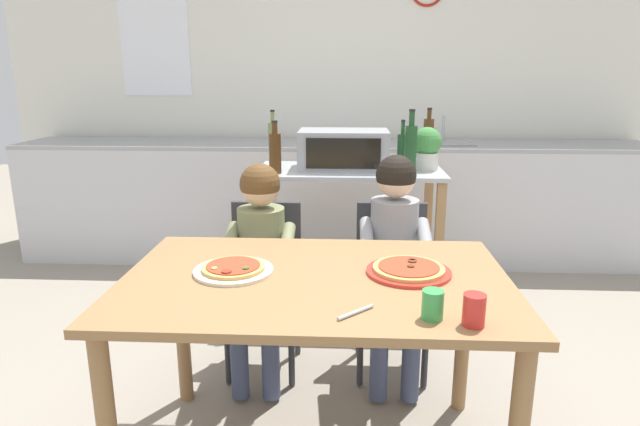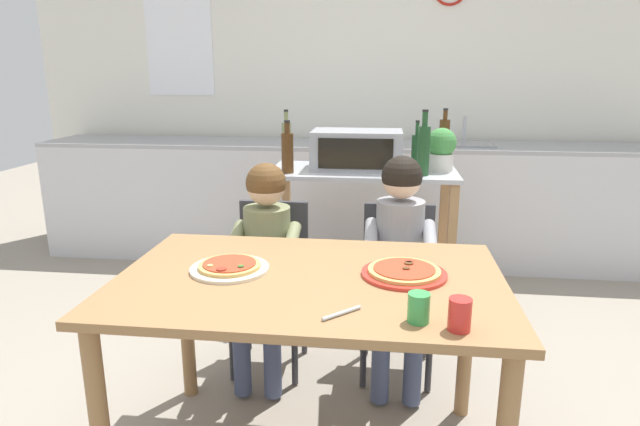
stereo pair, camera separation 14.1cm
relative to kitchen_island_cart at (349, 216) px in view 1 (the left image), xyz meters
name	(u,v)px [view 1 (the left image)]	position (x,y,z in m)	size (l,w,h in m)	color
ground_plane	(327,329)	(-0.12, -0.36, -0.58)	(10.86, 10.86, 0.00)	gray
back_wall_tiled	(335,83)	(-0.12, 1.33, 0.77)	(5.35, 0.14, 2.70)	white
kitchen_counter	(334,201)	(-0.12, 0.92, -0.13)	(4.81, 0.60, 1.11)	silver
kitchen_island_cart	(349,216)	(0.00, 0.00, 0.00)	(1.10, 0.54, 0.87)	#B7BABF
toaster_oven	(344,150)	(-0.04, 0.02, 0.41)	(0.53, 0.34, 0.23)	#999BA0
bottle_dark_olive_oil	(273,145)	(-0.46, -0.02, 0.44)	(0.06, 0.06, 0.35)	olive
bottle_tall_green_wine	(411,148)	(0.34, -0.14, 0.44)	(0.07, 0.07, 0.36)	#1E4723
bottle_slim_sauce	(402,150)	(0.31, 0.05, 0.40)	(0.06, 0.06, 0.29)	#1E4723
bottle_clear_vinegar	(428,141)	(0.48, 0.17, 0.44)	(0.06, 0.06, 0.35)	#4C2D14
bottle_squat_spirits	(275,152)	(-0.43, -0.16, 0.41)	(0.07, 0.07, 0.30)	#4C2D14
potted_herb_plant	(427,147)	(0.45, 0.01, 0.42)	(0.17, 0.17, 0.25)	beige
dining_table	(316,304)	(-0.12, -1.44, 0.07)	(1.34, 0.87, 0.75)	olive
dining_chair_left	(265,274)	(-0.41, -0.73, -0.10)	(0.36, 0.36, 0.81)	#333338
dining_chair_right	(391,275)	(0.21, -0.72, -0.10)	(0.36, 0.36, 0.81)	#333338
child_in_olive_shirt	(260,247)	(-0.41, -0.85, 0.07)	(0.32, 0.42, 1.02)	#424C6B
child_in_grey_shirt	(395,244)	(0.21, -0.84, 0.09)	(0.32, 0.42, 1.06)	#424C6B
pizza_plate_cream	(233,269)	(-0.41, -1.42, 0.18)	(0.28, 0.28, 0.03)	beige
pizza_plate_red_rimmed	(409,270)	(0.21, -1.39, 0.18)	(0.30, 0.30, 0.03)	red
drinking_cup_red	(474,310)	(0.34, -1.79, 0.21)	(0.06, 0.06, 0.09)	red
drinking_cup_green	(433,305)	(0.23, -1.75, 0.21)	(0.06, 0.06, 0.09)	green
serving_spoon	(356,312)	(0.01, -1.73, 0.17)	(0.01, 0.01, 0.14)	#B7BABF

